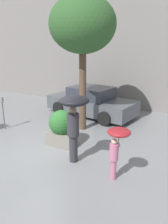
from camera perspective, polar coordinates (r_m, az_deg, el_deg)
name	(u,v)px	position (r m, az deg, el deg)	size (l,w,h in m)	color
ground_plane	(39,153)	(7.28, -11.68, -10.38)	(40.00, 40.00, 0.00)	slate
building_facade	(114,51)	(12.15, 7.89, 15.53)	(18.00, 0.30, 6.00)	gray
planter_box	(62,128)	(7.46, -5.80, -4.08)	(1.01, 0.86, 1.24)	gray
person_adult	(74,115)	(6.00, -2.73, -0.78)	(0.82, 0.82, 2.03)	#2D2D33
person_child	(117,142)	(5.45, 8.58, -7.88)	(0.57, 0.57, 1.41)	#B76684
parked_car_near	(91,102)	(10.66, 1.89, 2.59)	(4.55, 2.51, 1.38)	#4C5156
street_tree	(83,26)	(8.42, -0.37, 21.60)	(2.43, 2.43, 5.05)	brown
parking_meter	(2,106)	(9.33, -20.53, 1.41)	(0.14, 0.14, 1.35)	#595B60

